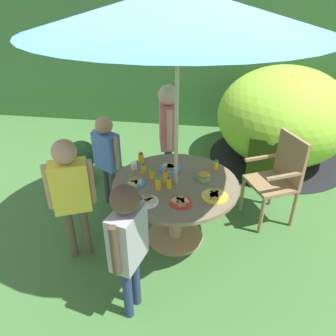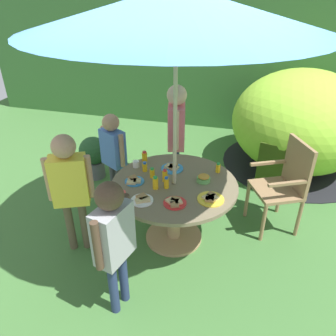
# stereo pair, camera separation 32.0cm
# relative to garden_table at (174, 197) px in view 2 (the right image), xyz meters

# --- Properties ---
(ground_plane) EXTENTS (10.00, 10.00, 0.02)m
(ground_plane) POSITION_rel_garden_table_xyz_m (0.00, 0.00, -0.54)
(ground_plane) COLOR #3D6B33
(hedge_backdrop) EXTENTS (9.00, 0.70, 2.19)m
(hedge_backdrop) POSITION_rel_garden_table_xyz_m (0.00, 3.49, 0.57)
(hedge_backdrop) COLOR #33602D
(hedge_backdrop) RESTS_ON ground_plane
(garden_table) EXTENTS (1.23, 1.23, 0.69)m
(garden_table) POSITION_rel_garden_table_xyz_m (0.00, 0.00, 0.00)
(garden_table) COLOR tan
(garden_table) RESTS_ON ground_plane
(patio_umbrella) EXTENTS (2.36, 2.36, 2.37)m
(patio_umbrella) POSITION_rel_garden_table_xyz_m (0.00, 0.00, 1.68)
(patio_umbrella) COLOR #B7AD8C
(patio_umbrella) RESTS_ON ground_plane
(wooden_chair) EXTENTS (0.60, 0.61, 1.01)m
(wooden_chair) POSITION_rel_garden_table_xyz_m (1.07, 0.52, 0.04)
(wooden_chair) COLOR #93704C
(wooden_chair) RESTS_ON ground_plane
(dome_tent) EXTENTS (2.51, 2.51, 1.39)m
(dome_tent) POSITION_rel_garden_table_xyz_m (1.31, 2.02, 0.16)
(dome_tent) COLOR #8CC633
(dome_tent) RESTS_ON ground_plane
(potted_plant) EXTENTS (0.38, 0.38, 0.59)m
(potted_plant) POSITION_rel_garden_table_xyz_m (-1.37, 0.95, -0.19)
(potted_plant) COLOR #595960
(potted_plant) RESTS_ON ground_plane
(child_in_pink_shirt) EXTENTS (0.27, 0.45, 1.38)m
(child_in_pink_shirt) POSITION_rel_garden_table_xyz_m (-0.21, 0.95, 0.35)
(child_in_pink_shirt) COLOR navy
(child_in_pink_shirt) RESTS_ON ground_plane
(child_in_blue_shirt) EXTENTS (0.34, 0.29, 1.13)m
(child_in_blue_shirt) POSITION_rel_garden_table_xyz_m (-0.85, 0.49, 0.20)
(child_in_blue_shirt) COLOR #3F3F47
(child_in_blue_shirt) RESTS_ON ground_plane
(child_in_yellow_shirt) EXTENTS (0.40, 0.29, 1.26)m
(child_in_yellow_shirt) POSITION_rel_garden_table_xyz_m (-0.90, -0.38, 0.28)
(child_in_yellow_shirt) COLOR brown
(child_in_yellow_shirt) RESTS_ON ground_plane
(child_in_grey_shirt) EXTENTS (0.25, 0.40, 1.22)m
(child_in_grey_shirt) POSITION_rel_garden_table_xyz_m (-0.23, -0.92, 0.25)
(child_in_grey_shirt) COLOR navy
(child_in_grey_shirt) RESTS_ON ground_plane
(snack_bowl) EXTENTS (0.13, 0.13, 0.07)m
(snack_bowl) POSITION_rel_garden_table_xyz_m (0.27, 0.11, 0.20)
(snack_bowl) COLOR #66B259
(snack_bowl) RESTS_ON garden_table
(plate_near_right) EXTENTS (0.23, 0.23, 0.03)m
(plate_near_right) POSITION_rel_garden_table_xyz_m (-0.09, 0.27, 0.18)
(plate_near_right) COLOR #338CD8
(plate_near_right) RESTS_ON garden_table
(plate_far_right) EXTENTS (0.19, 0.19, 0.03)m
(plate_far_right) POSITION_rel_garden_table_xyz_m (-0.38, -0.08, 0.18)
(plate_far_right) COLOR #338CD8
(plate_far_right) RESTS_ON garden_table
(plate_center_front) EXTENTS (0.20, 0.20, 0.03)m
(plate_center_front) POSITION_rel_garden_table_xyz_m (0.08, -0.32, 0.18)
(plate_center_front) COLOR red
(plate_center_front) RESTS_ON garden_table
(plate_front_edge) EXTENTS (0.20, 0.20, 0.03)m
(plate_front_edge) POSITION_rel_garden_table_xyz_m (-0.20, -0.36, 0.18)
(plate_front_edge) COLOR white
(plate_front_edge) RESTS_ON garden_table
(plate_back_edge) EXTENTS (0.24, 0.24, 0.03)m
(plate_back_edge) POSITION_rel_garden_table_xyz_m (0.38, -0.18, 0.18)
(plate_back_edge) COLOR yellow
(plate_back_edge) RESTS_ON garden_table
(juice_bottle_near_left) EXTENTS (0.05, 0.05, 0.10)m
(juice_bottle_near_left) POSITION_rel_garden_table_xyz_m (-0.35, 0.15, 0.21)
(juice_bottle_near_left) COLOR yellow
(juice_bottle_near_left) RESTS_ON garden_table
(juice_bottle_far_left) EXTENTS (0.06, 0.06, 0.12)m
(juice_bottle_far_left) POSITION_rel_garden_table_xyz_m (-0.42, 0.36, 0.22)
(juice_bottle_far_left) COLOR yellow
(juice_bottle_far_left) RESTS_ON garden_table
(juice_bottle_center_back) EXTENTS (0.05, 0.05, 0.12)m
(juice_bottle_center_back) POSITION_rel_garden_table_xyz_m (-0.05, -0.10, 0.22)
(juice_bottle_center_back) COLOR yellow
(juice_bottle_center_back) RESTS_ON garden_table
(juice_bottle_mid_left) EXTENTS (0.05, 0.05, 0.10)m
(juice_bottle_mid_left) POSITION_rel_garden_table_xyz_m (-0.24, 0.05, 0.21)
(juice_bottle_mid_left) COLOR yellow
(juice_bottle_mid_left) RESTS_ON garden_table
(juice_bottle_mid_right) EXTENTS (0.05, 0.05, 0.13)m
(juice_bottle_mid_right) POSITION_rel_garden_table_xyz_m (-0.10, 0.01, 0.22)
(juice_bottle_mid_right) COLOR yellow
(juice_bottle_mid_right) RESTS_ON garden_table
(juice_bottle_spot_a) EXTENTS (0.05, 0.05, 0.11)m
(juice_bottle_spot_a) POSITION_rel_garden_table_xyz_m (0.38, 0.32, 0.21)
(juice_bottle_spot_a) COLOR yellow
(juice_bottle_spot_a) RESTS_ON garden_table
(juice_bottle_spot_b) EXTENTS (0.05, 0.05, 0.13)m
(juice_bottle_spot_b) POSITION_rel_garden_table_xyz_m (-0.15, -0.13, 0.22)
(juice_bottle_spot_b) COLOR yellow
(juice_bottle_spot_b) RESTS_ON garden_table
(cup_near) EXTENTS (0.07, 0.07, 0.07)m
(cup_near) POSITION_rel_garden_table_xyz_m (-0.47, 0.20, 0.20)
(cup_near) COLOR white
(cup_near) RESTS_ON garden_table
(cup_far) EXTENTS (0.06, 0.06, 0.07)m
(cup_far) POSITION_rel_garden_table_xyz_m (-0.39, -0.36, 0.20)
(cup_far) COLOR #E04C47
(cup_far) RESTS_ON garden_table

